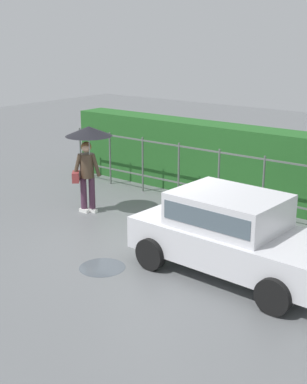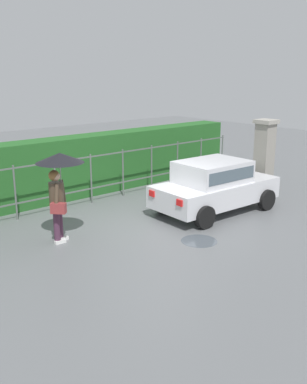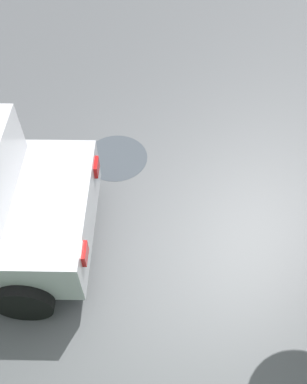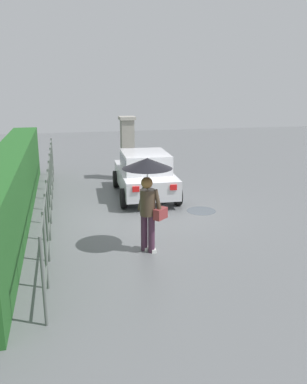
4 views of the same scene
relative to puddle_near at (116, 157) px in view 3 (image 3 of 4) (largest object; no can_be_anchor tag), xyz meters
name	(u,v)px [view 3 (image 3 of 4)]	position (x,y,z in m)	size (l,w,h in m)	color
ground_plane	(114,254)	(-0.02, 1.52, 0.00)	(40.00, 40.00, 0.00)	slate
puddle_near	(116,157)	(0.00, 0.00, 0.00)	(0.87, 0.87, 0.00)	#4C545B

